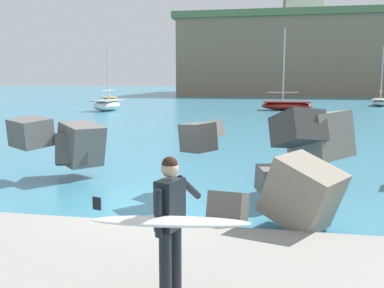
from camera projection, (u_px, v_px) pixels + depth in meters
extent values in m
plane|color=teal|center=(160.00, 205.00, 9.78)|extent=(400.00, 400.00, 0.00)
cube|color=gray|center=(87.00, 280.00, 5.88)|extent=(48.00, 4.40, 0.24)
cube|color=slate|center=(320.00, 136.00, 10.97)|extent=(1.90, 1.80, 1.42)
cube|color=#605B56|center=(269.00, 180.00, 9.53)|extent=(0.69, 0.79, 0.64)
cube|color=#605B56|center=(206.00, 132.00, 10.87)|extent=(1.04, 0.85, 0.69)
cube|color=gray|center=(303.00, 193.00, 7.91)|extent=(1.77, 1.67, 1.49)
cube|color=#3D3A38|center=(198.00, 137.00, 9.91)|extent=(0.99, 0.94, 0.74)
cube|color=#605B56|center=(81.00, 144.00, 12.46)|extent=(1.59, 1.51, 1.36)
cube|color=#3D3A38|center=(298.00, 129.00, 10.46)|extent=(1.50, 1.61, 1.18)
cube|color=#605B56|center=(313.00, 154.00, 12.16)|extent=(1.22, 1.33, 1.39)
cube|color=#605B56|center=(31.00, 132.00, 11.97)|extent=(1.33, 1.36, 0.90)
cube|color=#4C4944|center=(72.00, 150.00, 12.53)|extent=(1.38, 1.61, 1.17)
cube|color=#605B56|center=(228.00, 206.00, 8.09)|extent=(0.80, 0.83, 0.71)
cylinder|color=black|center=(176.00, 260.00, 5.18)|extent=(0.15, 0.15, 0.90)
cylinder|color=black|center=(165.00, 268.00, 4.98)|extent=(0.15, 0.15, 0.90)
cube|color=black|center=(170.00, 204.00, 4.97)|extent=(0.33, 0.43, 0.60)
sphere|color=tan|center=(170.00, 169.00, 4.90)|extent=(0.21, 0.21, 0.21)
sphere|color=black|center=(170.00, 164.00, 4.90)|extent=(0.19, 0.19, 0.19)
cylinder|color=black|center=(189.00, 188.00, 5.26)|extent=(0.25, 0.53, 0.41)
cylinder|color=black|center=(159.00, 213.00, 4.76)|extent=(0.09, 0.09, 0.56)
ellipsoid|color=white|center=(163.00, 221.00, 4.66)|extent=(2.10, 0.99, 0.37)
cube|color=black|center=(97.00, 203.00, 5.09)|extent=(0.12, 0.06, 0.16)
ellipsoid|color=maroon|center=(286.00, 106.00, 41.19)|extent=(4.88, 2.21, 0.85)
cube|color=maroon|center=(287.00, 102.00, 41.13)|extent=(4.49, 2.04, 0.10)
cylinder|color=silver|center=(284.00, 65.00, 40.66)|extent=(0.12, 0.12, 7.07)
cylinder|color=silver|center=(283.00, 92.00, 41.06)|extent=(2.92, 0.09, 0.08)
ellipsoid|color=white|center=(107.00, 105.00, 40.51)|extent=(2.32, 4.31, 1.04)
cube|color=#ACACAC|center=(107.00, 100.00, 40.43)|extent=(2.14, 3.97, 0.10)
cylinder|color=silver|center=(108.00, 76.00, 40.38)|extent=(0.12, 0.12, 4.59)
cylinder|color=silver|center=(108.00, 91.00, 40.59)|extent=(0.34, 2.48, 0.08)
ellipsoid|color=#EAC64C|center=(110.00, 101.00, 51.73)|extent=(2.51, 4.49, 0.88)
cube|color=#AF9539|center=(110.00, 97.00, 51.67)|extent=(2.31, 4.14, 0.10)
cylinder|color=silver|center=(109.00, 72.00, 50.89)|extent=(0.12, 0.12, 6.08)
cylinder|color=silver|center=(109.00, 90.00, 51.22)|extent=(0.64, 2.50, 0.08)
ellipsoid|color=beige|center=(381.00, 102.00, 48.64)|extent=(3.40, 5.86, 0.78)
cube|color=#9C9991|center=(381.00, 99.00, 48.58)|extent=(3.13, 5.39, 0.10)
cylinder|color=silver|center=(382.00, 73.00, 47.77)|extent=(0.12, 0.12, 5.98)
cylinder|color=silver|center=(381.00, 91.00, 48.08)|extent=(1.14, 3.21, 0.08)
sphere|color=#E54C1E|center=(103.00, 105.00, 45.54)|extent=(0.44, 0.44, 0.44)
cube|color=#847056|center=(372.00, 61.00, 89.15)|extent=(76.63, 40.62, 14.02)
cube|color=#567547|center=(374.00, 24.00, 88.01)|extent=(78.16, 41.44, 1.20)
cube|color=beige|center=(262.00, 21.00, 100.50)|extent=(4.14, 7.19, 3.63)
cube|color=#66564C|center=(263.00, 13.00, 100.21)|extent=(4.35, 7.55, 0.30)
cube|color=#B2ADA3|center=(298.00, 8.00, 89.90)|extent=(6.58, 4.13, 6.03)
cube|color=silver|center=(304.00, 10.00, 85.35)|extent=(7.25, 4.34, 3.81)
cube|color=#66564C|center=(304.00, 0.00, 85.04)|extent=(7.61, 4.56, 0.30)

